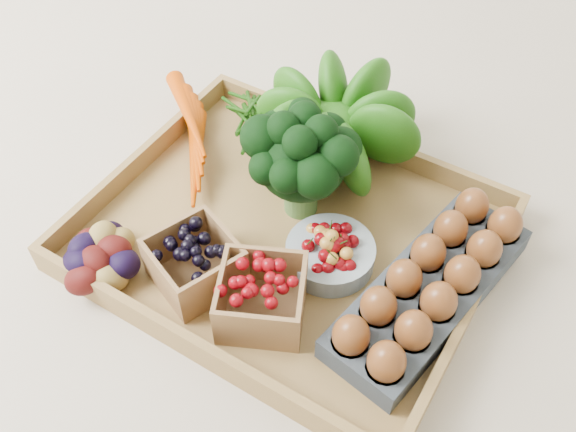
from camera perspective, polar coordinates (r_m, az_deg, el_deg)
The scene contains 10 objects.
ground at distance 0.93m, azimuth 0.00°, elevation -2.40°, with size 4.00×4.00×0.00m, color beige.
tray at distance 0.93m, azimuth 0.00°, elevation -2.12°, with size 0.55×0.45×0.01m, color olive.
carrots at distance 1.04m, azimuth -8.16°, elevation 6.89°, with size 0.20×0.14×0.05m, color #C74100, non-canonical shape.
lettuce at distance 0.98m, azimuth 3.91°, elevation 8.69°, with size 0.17×0.17×0.17m, color #1E550D.
broccoli at distance 0.91m, azimuth 1.19°, elevation 3.44°, with size 0.16×0.16×0.13m, color black, non-canonical shape.
cherry_bowl at distance 0.88m, azimuth 3.77°, elevation -3.43°, with size 0.12×0.12×0.03m, color #8C9EA5.
egg_carton at distance 0.86m, azimuth 12.42°, elevation -6.56°, with size 0.11×0.33×0.04m, color #3B434B.
potatoes at distance 0.90m, azimuth -16.46°, elevation -2.73°, with size 0.13×0.13×0.07m, color #390A09, non-canonical shape.
punnet_blackberry at distance 0.86m, azimuth -8.27°, elevation -4.12°, with size 0.10×0.10×0.07m, color black.
punnet_raspberry at distance 0.82m, azimuth -2.35°, elevation -7.23°, with size 0.11×0.11×0.07m, color #6F040A.
Camera 1 is at (0.30, -0.49, 0.73)m, focal length 40.00 mm.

